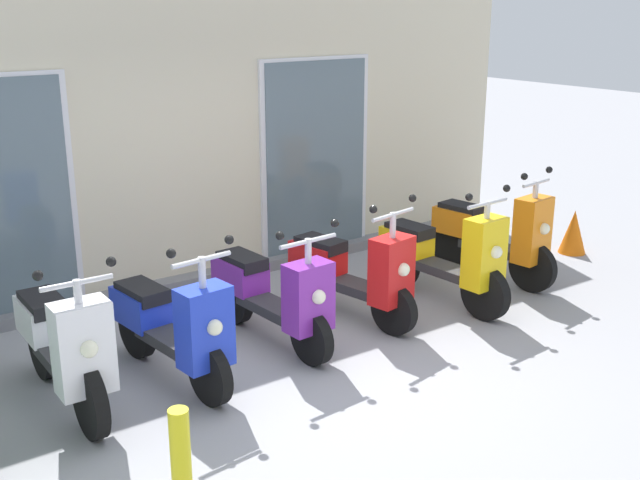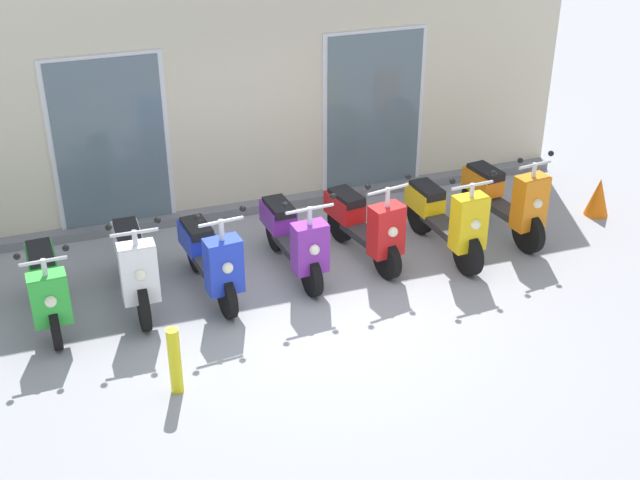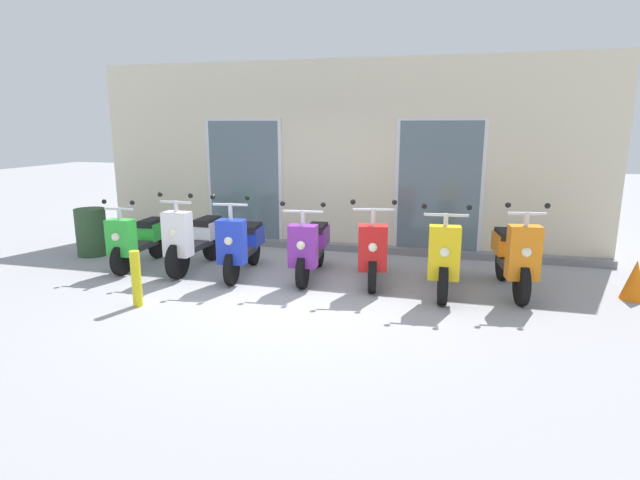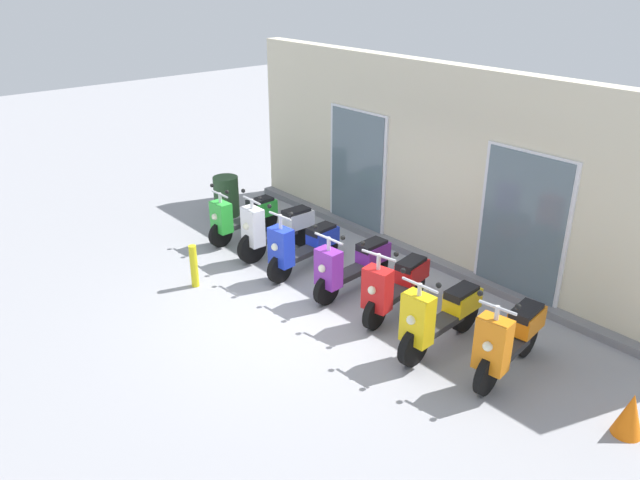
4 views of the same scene
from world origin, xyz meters
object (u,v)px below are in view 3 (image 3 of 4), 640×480
object	(u,v)px
scooter_orange	(514,255)
traffic_cone	(635,280)
scooter_red	(372,249)
scooter_purple	(311,246)
trash_bin	(91,232)
scooter_blue	(242,244)
curb_bollard	(136,279)
scooter_green	(139,238)
scooter_yellow	(442,256)
scooter_white	(194,238)

from	to	relation	value
scooter_orange	traffic_cone	bearing A→B (deg)	3.67
scooter_red	scooter_orange	world-z (taller)	scooter_orange
scooter_purple	scooter_orange	distance (m)	2.79
trash_bin	scooter_blue	bearing A→B (deg)	-8.08
scooter_blue	scooter_orange	size ratio (longest dim) A/B	1.00
scooter_orange	curb_bollard	xyz separation A→B (m)	(-4.52, -1.76, -0.16)
trash_bin	traffic_cone	world-z (taller)	trash_bin
scooter_green	scooter_blue	distance (m)	1.75
scooter_purple	scooter_red	size ratio (longest dim) A/B	1.06
scooter_blue	traffic_cone	distance (m)	5.31
scooter_red	scooter_orange	bearing A→B (deg)	-0.24
scooter_orange	scooter_green	bearing A→B (deg)	-178.57
scooter_blue	scooter_purple	world-z (taller)	scooter_blue
scooter_blue	scooter_purple	size ratio (longest dim) A/B	0.98
scooter_blue	curb_bollard	world-z (taller)	scooter_blue
scooter_blue	scooter_yellow	size ratio (longest dim) A/B	0.94
scooter_green	scooter_purple	distance (m)	2.77
curb_bollard	traffic_cone	size ratio (longest dim) A/B	1.35
scooter_white	trash_bin	distance (m)	2.17
scooter_yellow	scooter_red	bearing A→B (deg)	168.94
scooter_green	scooter_orange	xyz separation A→B (m)	(5.56, 0.14, 0.05)
traffic_cone	curb_bollard	bearing A→B (deg)	-162.79
scooter_yellow	traffic_cone	world-z (taller)	scooter_yellow
scooter_orange	trash_bin	distance (m)	6.78
scooter_white	curb_bollard	world-z (taller)	scooter_white
scooter_green	curb_bollard	bearing A→B (deg)	-57.30
scooter_orange	curb_bollard	size ratio (longest dim) A/B	2.25
scooter_green	scooter_yellow	size ratio (longest dim) A/B	0.91
scooter_green	scooter_blue	size ratio (longest dim) A/B	0.96
scooter_purple	traffic_cone	size ratio (longest dim) A/B	3.08
scooter_blue	scooter_purple	distance (m)	1.03
scooter_red	trash_bin	distance (m)	4.89
scooter_yellow	curb_bollard	distance (m)	3.93
scooter_green	trash_bin	distance (m)	1.28
scooter_blue	trash_bin	size ratio (longest dim) A/B	1.95
scooter_green	trash_bin	world-z (taller)	scooter_green
scooter_blue	scooter_white	bearing A→B (deg)	174.92
scooter_white	scooter_blue	size ratio (longest dim) A/B	1.04
trash_bin	scooter_orange	bearing A→B (deg)	-2.28
scooter_white	trash_bin	bearing A→B (deg)	170.78
scooter_purple	scooter_orange	xyz separation A→B (m)	(2.79, 0.00, 0.05)
scooter_yellow	scooter_orange	bearing A→B (deg)	11.30
scooter_purple	trash_bin	xyz separation A→B (m)	(-3.98, 0.27, -0.06)
scooter_green	scooter_white	distance (m)	0.93
scooter_yellow	trash_bin	size ratio (longest dim) A/B	2.06
scooter_white	scooter_yellow	world-z (taller)	scooter_yellow
scooter_white	scooter_purple	bearing A→B (deg)	2.40
scooter_white	traffic_cone	xyz separation A→B (m)	(6.12, 0.17, -0.24)
scooter_blue	traffic_cone	xyz separation A→B (m)	(5.30, 0.25, -0.21)
scooter_red	traffic_cone	distance (m)	3.39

